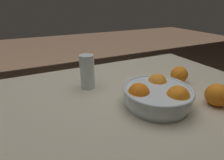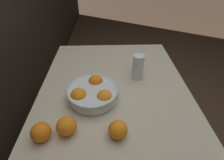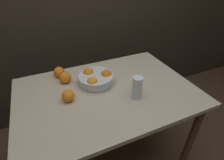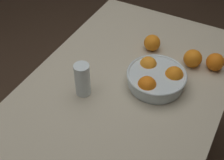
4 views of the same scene
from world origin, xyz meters
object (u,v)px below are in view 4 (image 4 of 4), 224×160
at_px(orange_loose_front, 215,62).
at_px(orange_loose_near_bowl, 193,58).
at_px(orange_loose_aside, 152,43).
at_px(fruit_bowl, 156,78).
at_px(juice_glass, 83,80).

bearing_deg(orange_loose_front, orange_loose_near_bowl, -75.21).
bearing_deg(orange_loose_near_bowl, orange_loose_front, 104.79).
bearing_deg(orange_loose_near_bowl, orange_loose_aside, -96.42).
distance_m(fruit_bowl, juice_glass, 0.31).
height_order(juice_glass, orange_loose_front, juice_glass).
xyz_separation_m(orange_loose_near_bowl, orange_loose_front, (-0.03, 0.10, -0.00)).
height_order(fruit_bowl, orange_loose_front, fruit_bowl).
xyz_separation_m(orange_loose_front, orange_loose_aside, (0.00, -0.31, -0.00)).
bearing_deg(fruit_bowl, orange_loose_aside, -152.70).
height_order(orange_loose_near_bowl, orange_loose_aside, orange_loose_near_bowl).
bearing_deg(orange_loose_aside, orange_loose_near_bowl, 83.58).
bearing_deg(juice_glass, fruit_bowl, 126.03).
height_order(juice_glass, orange_loose_near_bowl, juice_glass).
relative_size(fruit_bowl, orange_loose_near_bowl, 3.06).
bearing_deg(orange_loose_aside, orange_loose_front, 90.31).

